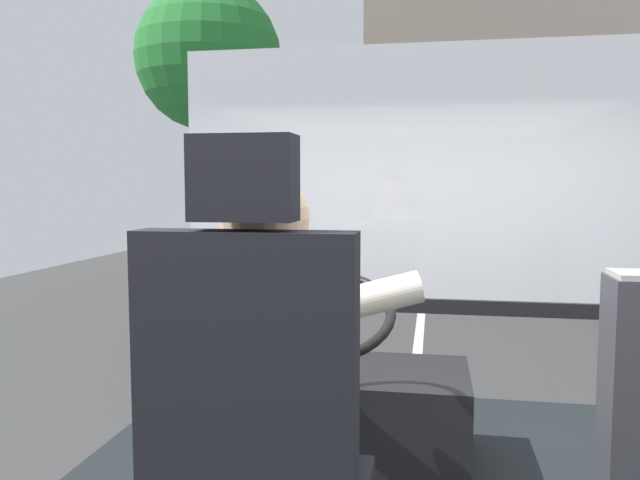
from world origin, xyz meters
The scene contains 10 objects.
ground centered at (0.00, 8.80, -0.02)m, with size 18.00×44.00×0.06m.
driver_seat centered at (-0.22, -0.54, 1.39)m, with size 0.48×0.48×1.29m.
bus_driver centered at (-0.22, -0.42, 1.56)m, with size 0.75×0.55×0.78m.
steering_console centered at (-0.22, 0.69, 1.07)m, with size 1.10×1.00×0.86m.
fare_box centered at (0.93, 0.55, 1.27)m, with size 0.24×0.23×0.87m.
windshield_panel centered at (0.00, 1.62, 1.89)m, with size 2.50×0.08×1.48m.
street_tree centered at (-3.91, 9.21, 4.27)m, with size 2.64×2.64×5.63m.
shop_building centered at (4.66, 18.58, 4.02)m, with size 13.01×5.40×8.04m.
parked_car_black centered at (3.88, 11.36, 0.76)m, with size 1.92×4.23×1.48m.
parked_car_silver centered at (3.85, 17.15, 0.68)m, with size 1.92×4.26×1.32m.
Camera 1 is at (0.17, -1.90, 2.03)m, focal length 35.30 mm.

